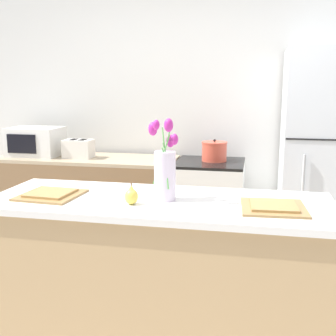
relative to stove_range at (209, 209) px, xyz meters
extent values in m
cube|color=silver|center=(-0.10, 0.40, 0.91)|extent=(5.20, 0.08, 2.70)
cube|color=tan|center=(-0.10, -1.60, 0.02)|extent=(1.76, 0.62, 0.92)
cube|color=silver|center=(-0.10, -1.60, 0.50)|extent=(1.80, 0.66, 0.03)
cube|color=brown|center=(-1.16, 0.00, -0.01)|extent=(1.68, 0.60, 0.85)
cube|color=tan|center=(-1.16, 0.00, 0.43)|extent=(1.68, 0.60, 0.03)
cube|color=silver|center=(0.00, 0.00, -0.01)|extent=(0.60, 0.60, 0.86)
cube|color=black|center=(0.00, 0.00, 0.43)|extent=(0.60, 0.60, 0.02)
cube|color=black|center=(0.00, -0.30, -0.04)|extent=(0.42, 0.01, 0.28)
cube|color=silver|center=(0.95, 0.00, 0.48)|extent=(0.68, 0.64, 1.84)
cube|color=black|center=(0.95, -0.32, 0.70)|extent=(0.67, 0.01, 0.01)
cylinder|color=#B2B5B7|center=(0.76, -0.34, 0.19)|extent=(0.02, 0.02, 0.80)
cylinder|color=silver|center=(-0.06, -1.60, 0.65)|extent=(0.11, 0.11, 0.26)
cylinder|color=#569E4C|center=(-0.04, -1.60, 0.70)|extent=(0.07, 0.01, 0.23)
ellipsoid|color=#B22889|center=(-0.01, -1.60, 0.84)|extent=(0.04, 0.04, 0.06)
cylinder|color=#569E4C|center=(-0.06, -1.59, 0.69)|extent=(0.03, 0.10, 0.21)
ellipsoid|color=#B22889|center=(-0.05, -1.54, 0.82)|extent=(0.04, 0.04, 0.07)
cylinder|color=#569E4C|center=(-0.08, -1.59, 0.73)|extent=(0.11, 0.06, 0.27)
ellipsoid|color=#B22889|center=(-0.13, -1.57, 0.88)|extent=(0.05, 0.05, 0.07)
cylinder|color=#569E4C|center=(-0.07, -1.61, 0.74)|extent=(0.07, 0.06, 0.31)
ellipsoid|color=#B22889|center=(-0.10, -1.64, 0.91)|extent=(0.03, 0.03, 0.05)
cylinder|color=#569E4C|center=(-0.06, -1.61, 0.74)|extent=(0.06, 0.11, 0.30)
ellipsoid|color=#B22889|center=(-0.03, -1.66, 0.91)|extent=(0.05, 0.05, 0.07)
ellipsoid|color=#E5CC4C|center=(-0.21, -1.72, 0.56)|extent=(0.07, 0.07, 0.08)
cone|color=#E5CC4C|center=(-0.21, -1.72, 0.60)|extent=(0.04, 0.04, 0.03)
cylinder|color=brown|center=(-0.21, -1.72, 0.62)|extent=(0.01, 0.01, 0.02)
cube|color=olive|center=(-0.68, -1.65, 0.52)|extent=(0.32, 0.32, 0.01)
cube|color=#A37A42|center=(-0.68, -1.65, 0.54)|extent=(0.23, 0.23, 0.01)
cube|color=olive|center=(0.48, -1.65, 0.52)|extent=(0.32, 0.32, 0.01)
cube|color=#A37A42|center=(0.48, -1.65, 0.54)|extent=(0.23, 0.23, 0.01)
cube|color=silver|center=(-1.22, -0.05, 0.53)|extent=(0.26, 0.18, 0.17)
cube|color=black|center=(-1.27, -0.05, 0.61)|extent=(0.05, 0.11, 0.01)
cube|color=black|center=(-1.18, -0.05, 0.61)|extent=(0.05, 0.11, 0.01)
cube|color=black|center=(-1.36, -0.05, 0.55)|extent=(0.02, 0.02, 0.02)
cylinder|color=#CC4C38|center=(0.03, 0.04, 0.52)|extent=(0.22, 0.22, 0.16)
cylinder|color=#CC4C38|center=(0.03, 0.04, 0.61)|extent=(0.23, 0.23, 0.01)
sphere|color=black|center=(0.03, 0.04, 0.63)|extent=(0.02, 0.02, 0.02)
cube|color=white|center=(-1.68, 0.00, 0.58)|extent=(0.48, 0.36, 0.27)
cube|color=black|center=(-1.73, -0.18, 0.58)|extent=(0.29, 0.01, 0.18)
camera|label=1|loc=(0.38, -3.67, 1.10)|focal=45.00mm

